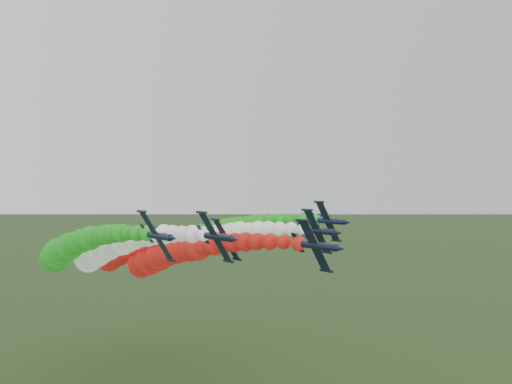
# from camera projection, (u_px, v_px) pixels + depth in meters

# --- Properties ---
(jet_lead) EXTENTS (13.05, 86.57, 21.37)m
(jet_lead) POSITION_uv_depth(u_px,v_px,m) (168.00, 256.00, 128.54)
(jet_lead) COLOR #101A32
(jet_lead) RESTS_ON ground
(jet_inner_left) EXTENTS (13.22, 86.75, 21.54)m
(jet_inner_left) POSITION_uv_depth(u_px,v_px,m) (107.00, 250.00, 132.24)
(jet_inner_left) COLOR #101A32
(jet_inner_left) RESTS_ON ground
(jet_inner_right) EXTENTS (13.10, 86.63, 21.42)m
(jet_inner_right) POSITION_uv_depth(u_px,v_px,m) (186.00, 245.00, 146.30)
(jet_inner_right) COLOR #101A32
(jet_inner_right) RESTS_ON ground
(jet_outer_left) EXTENTS (13.39, 86.91, 21.71)m
(jet_outer_left) POSITION_uv_depth(u_px,v_px,m) (67.00, 250.00, 133.92)
(jet_outer_left) COLOR #101A32
(jet_outer_left) RESTS_ON ground
(jet_outer_right) EXTENTS (13.81, 87.33, 22.13)m
(jet_outer_right) POSITION_uv_depth(u_px,v_px,m) (200.00, 238.00, 157.83)
(jet_outer_right) COLOR #101A32
(jet_outer_right) RESTS_ON ground
(jet_trail) EXTENTS (13.65, 87.18, 21.97)m
(jet_trail) POSITION_uv_depth(u_px,v_px,m) (127.00, 250.00, 151.48)
(jet_trail) COLOR #101A32
(jet_trail) RESTS_ON ground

